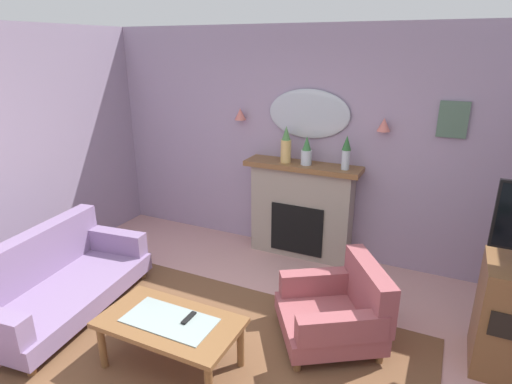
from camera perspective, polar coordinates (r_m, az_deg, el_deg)
name	(u,v)px	position (r m, az deg, el deg)	size (l,w,h in m)	color
wall_back	(318,145)	(5.01, 8.38, 6.30)	(6.47, 0.10, 2.68)	#9E8CA8
patterned_rug	(217,374)	(3.61, -5.34, -23.36)	(3.20, 2.40, 0.01)	brown
fireplace	(301,211)	(5.07, 6.11, -2.57)	(1.36, 0.36, 1.16)	gray
mantel_vase_left	(286,146)	(4.87, 4.09, 6.26)	(0.12, 0.12, 0.42)	tan
mantel_vase_right	(307,152)	(4.80, 6.87, 5.41)	(0.12, 0.12, 0.33)	silver
mantel_vase_centre	(346,152)	(4.67, 12.14, 5.38)	(0.10, 0.10, 0.38)	silver
wall_mirror	(309,114)	(4.90, 7.15, 10.47)	(0.96, 0.06, 0.56)	#B2BCC6
wall_sconce_left	(240,114)	(5.19, -2.14, 10.53)	(0.14, 0.14, 0.14)	#D17066
wall_sconce_right	(384,125)	(4.67, 16.98, 8.73)	(0.14, 0.14, 0.14)	#D17066
framed_picture	(453,120)	(4.66, 25.17, 8.88)	(0.28, 0.03, 0.36)	#4C6B56
coffee_table	(170,327)	(3.49, -11.60, -17.45)	(1.10, 0.60, 0.45)	brown
tv_remote	(189,318)	(3.43, -9.11, -16.55)	(0.04, 0.16, 0.02)	black
floral_couch	(54,280)	(4.54, -25.72, -10.75)	(1.05, 1.79, 0.76)	gray
armchair_near_fireplace	(339,309)	(3.82, 11.23, -15.27)	(1.12, 1.12, 0.71)	#934C51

